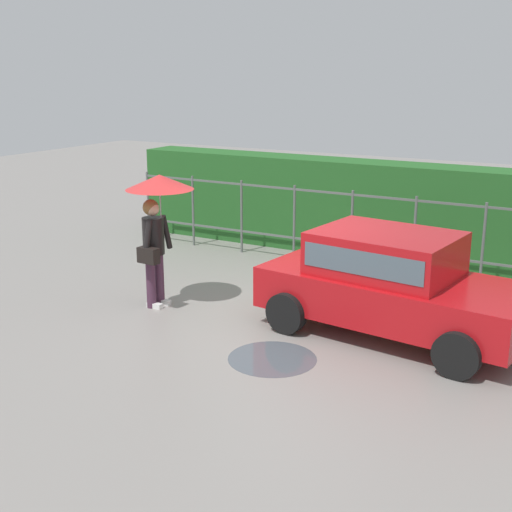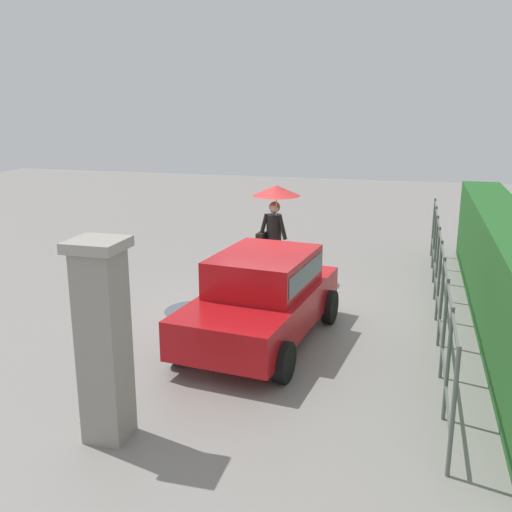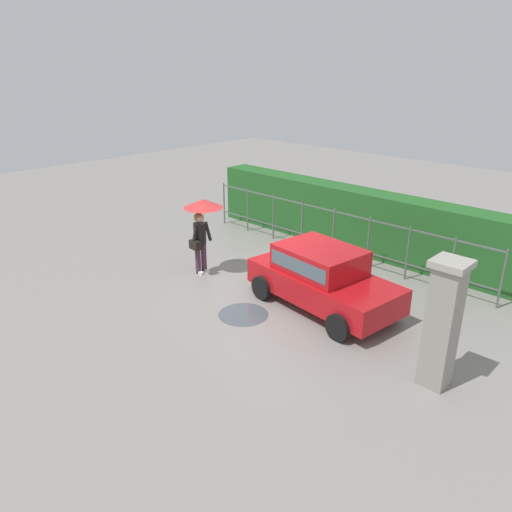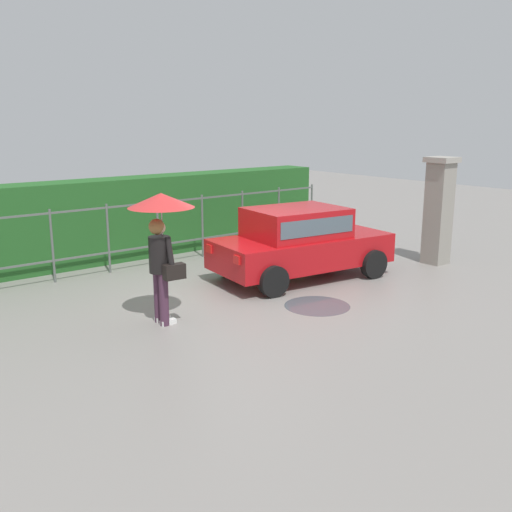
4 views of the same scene
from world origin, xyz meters
name	(u,v)px [view 2 (image 2 of 4)]	position (x,y,z in m)	size (l,w,h in m)	color
ground_plane	(269,309)	(0.00, 0.00, 0.00)	(40.00, 40.00, 0.00)	gray
car	(262,294)	(1.48, 0.25, 0.80)	(3.89, 2.22, 1.48)	#B71116
pedestrian	(275,207)	(-2.08, -0.38, 1.61)	(1.05, 1.05, 2.11)	#47283D
gate_pillar	(104,340)	(4.81, -0.77, 1.24)	(0.60, 0.60, 2.42)	gray
fence_section	(439,277)	(-0.22, 3.09, 0.83)	(9.65, 0.05, 1.50)	#59605B
hedge_row	(505,275)	(-0.22, 4.19, 0.95)	(10.60, 0.90, 1.90)	#235B23
puddle_near	(195,311)	(0.46, -1.34, 0.00)	(1.17, 1.17, 0.00)	#4C545B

